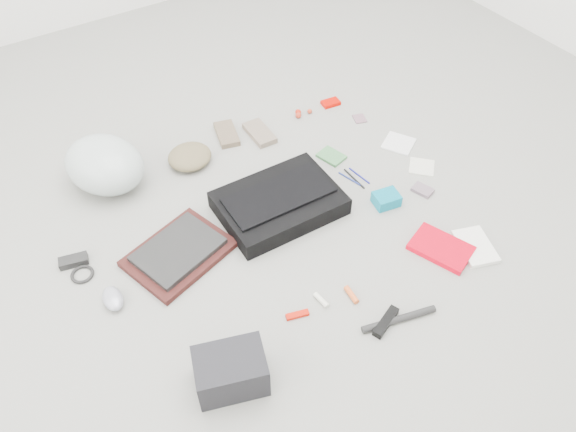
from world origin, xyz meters
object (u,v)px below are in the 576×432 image
laptop (178,250)px  camera_bag (231,371)px  bike_helmet (105,165)px  accordion_wallet (386,199)px  book_red (441,248)px  messenger_bag (279,203)px

laptop → camera_bag: 0.56m
bike_helmet → accordion_wallet: size_ratio=3.50×
laptop → bike_helmet: 0.53m
camera_bag → bike_helmet: bearing=108.2°
camera_bag → book_red: (0.93, 0.04, -0.06)m
book_red → accordion_wallet: 0.31m
laptop → book_red: (0.85, -0.52, -0.02)m
book_red → accordion_wallet: bearing=72.1°
bike_helmet → camera_bag: bike_helmet is taller
laptop → messenger_bag: bearing=-17.3°
accordion_wallet → camera_bag: bearing=-148.6°
camera_bag → accordion_wallet: (0.91, 0.35, -0.05)m
camera_bag → accordion_wallet: 0.98m
messenger_bag → camera_bag: camera_bag is taller
bike_helmet → book_red: bike_helmet is taller
laptop → accordion_wallet: 0.86m
messenger_bag → bike_helmet: 0.74m
bike_helmet → camera_bag: bearing=-114.0°
laptop → camera_bag: bearing=-115.0°
messenger_bag → laptop: size_ratio=1.56×
messenger_bag → accordion_wallet: 0.44m
accordion_wallet → book_red: bearing=-76.1°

